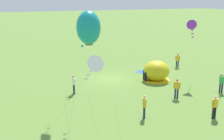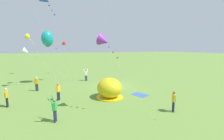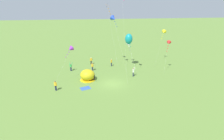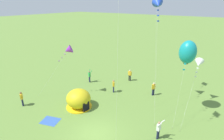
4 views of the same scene
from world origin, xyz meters
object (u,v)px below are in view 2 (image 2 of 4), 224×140
Objects in this scene: popup_tent at (110,88)px; person_near_tent at (174,100)px; kite_blue at (46,0)px; kite_red at (65,44)px; person_arms_raised at (86,75)px; kite_teal at (47,39)px; person_with_toddler at (58,91)px; person_strolling at (7,96)px; kite_purple at (104,41)px; person_flying_kite at (55,108)px; person_far_back at (37,83)px; kite_yellow at (28,37)px; kite_white at (26,52)px.

popup_tent reaches higher than person_near_tent.
kite_blue is 1.74× the size of kite_red.
kite_teal is at bearing 86.94° from person_arms_raised.
person_with_toddler is at bearing 171.05° from kite_red.
kite_purple is at bearing -117.66° from person_strolling.
popup_tent is at bearing -148.58° from kite_teal.
kite_purple is (0.52, -3.92, 4.71)m from person_flying_kite.
person_far_back is (5.72, 7.19, -0.03)m from popup_tent.
kite_yellow is at bearing 8.70° from person_flying_kite.
person_flying_kite is at bearing 173.36° from person_with_toddler.
kite_teal is at bearing 0.56° from person_flying_kite.
kite_white is (4.31, 1.36, 3.70)m from person_far_back.
kite_purple reaches higher than person_with_toddler.
kite_red reaches higher than person_arms_raised.
kite_yellow reaches higher than person_near_tent.
kite_blue is (-4.11, -2.94, 6.05)m from kite_white.
kite_yellow is (1.75, 6.37, 1.23)m from kite_red.
kite_blue is at bearing -179.16° from kite_teal.
person_arms_raised reaches higher than person_strolling.
person_strolling is at bearing 62.34° from kite_purple.
person_far_back is 13.12m from kite_red.
kite_teal is at bearing 4.66° from person_with_toddler.
popup_tent is at bearing -136.52° from kite_blue.
kite_teal is at bearing 18.50° from kite_purple.
kite_teal is (8.07, -3.63, 5.50)m from person_strolling.
person_arms_raised is 0.28× the size of kite_white.
kite_yellow reaches higher than kite_red.
kite_purple is at bearing 150.42° from popup_tent.
kite_white is 0.60× the size of kite_blue.
person_arms_raised is 1.10× the size of person_far_back.
person_with_toddler is at bearing -167.40° from kite_yellow.
person_near_tent is 10.69m from person_with_toddler.
kite_red reaches higher than popup_tent.
kite_purple reaches higher than person_near_tent.
kite_blue is at bearing 7.36° from person_with_toddler.
person_far_back and person_strolling have the same top height.
popup_tent is 1.63× the size of person_near_tent.
kite_yellow is (17.47, -0.38, 6.24)m from person_strolling.
person_arms_raised is 7.56m from person_far_back.
popup_tent is 0.37× the size of kite_teal.
kite_white is (15.39, 11.98, 3.70)m from person_near_tent.
person_arms_raised is at bearing -164.70° from kite_red.
person_strolling is at bearing 155.81° from kite_teal.
person_far_back is at bearing -162.45° from kite_white.
kite_yellow is at bearing 7.55° from person_far_back.
kite_blue is 5.41m from kite_teal.
person_near_tent is 18.07m from kite_teal.
person_arms_raised is 7.62m from kite_teal.
person_with_toddler is 0.15× the size of kite_blue.
kite_white is (8.81, 3.55, 3.70)m from person_with_toddler.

